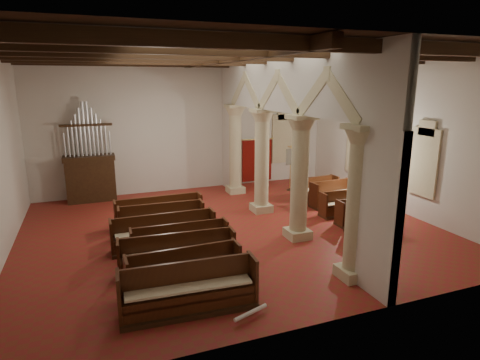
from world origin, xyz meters
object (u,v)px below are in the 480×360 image
object	(u,v)px
pipe_organ	(90,170)
aisle_pew_0	(371,222)
processional_banner	(290,175)
nave_pew_0	(189,296)
lectern	(108,188)

from	to	relation	value
pipe_organ	aisle_pew_0	size ratio (longest dim) A/B	2.41
processional_banner	nave_pew_0	size ratio (longest dim) A/B	0.70
nave_pew_0	aisle_pew_0	bearing A→B (deg)	23.80
pipe_organ	lectern	size ratio (longest dim) A/B	3.54
processional_banner	pipe_organ	bearing A→B (deg)	168.56
pipe_organ	aisle_pew_0	xyz separation A→B (m)	(8.97, -7.38, -1.04)
processional_banner	aisle_pew_0	xyz separation A→B (m)	(0.09, -5.84, -0.44)
lectern	aisle_pew_0	world-z (taller)	lectern
processional_banner	nave_pew_0	world-z (taller)	processional_banner
lectern	nave_pew_0	distance (m)	10.05
nave_pew_0	aisle_pew_0	size ratio (longest dim) A/B	1.71
lectern	pipe_organ	bearing A→B (deg)	151.76
aisle_pew_0	pipe_organ	bearing A→B (deg)	140.00
nave_pew_0	aisle_pew_0	world-z (taller)	nave_pew_0
pipe_organ	aisle_pew_0	bearing A→B (deg)	-39.44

